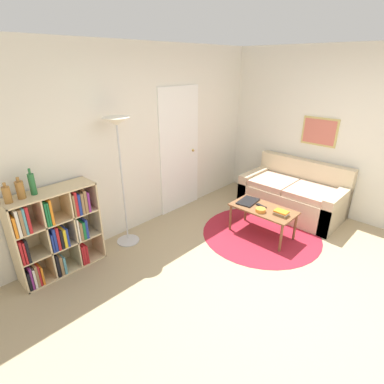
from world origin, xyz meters
name	(u,v)px	position (x,y,z in m)	size (l,w,h in m)	color
ground_plane	(285,289)	(0.00, 0.00, 0.00)	(14.00, 14.00, 0.00)	tan
wall_back	(147,141)	(0.03, 2.37, 1.29)	(7.48, 0.11, 2.60)	silver
wall_right	(295,129)	(2.26, 1.17, 1.30)	(0.08, 5.35, 2.60)	silver
rug	(261,233)	(0.84, 0.83, 0.00)	(1.72, 1.72, 0.01)	maroon
bookshelf	(54,232)	(-1.57, 2.16, 0.53)	(0.97, 0.34, 1.04)	beige
floor_lamp	(118,141)	(-0.64, 2.09, 1.44)	(0.33, 0.33, 1.74)	#B7B7BC
couch	(294,195)	(1.85, 0.85, 0.29)	(0.87, 1.58, 0.84)	#CCB793
coffee_table	(263,211)	(0.82, 0.82, 0.38)	(0.48, 0.91, 0.43)	brown
laptop	(248,201)	(0.84, 1.09, 0.44)	(0.38, 0.27, 0.02)	black
bowl	(261,210)	(0.69, 0.79, 0.46)	(0.14, 0.14, 0.05)	orange
book_stack_on_table	(281,213)	(0.80, 0.53, 0.47)	(0.14, 0.18, 0.07)	olive
remote	(261,206)	(0.84, 0.87, 0.44)	(0.08, 0.17, 0.02)	black
bottle_left	(7,195)	(-1.94, 2.15, 1.13)	(0.08, 0.08, 0.22)	olive
bottle_middle	(20,190)	(-1.81, 2.17, 1.13)	(0.08, 0.08, 0.23)	olive
bottle_right	(32,184)	(-1.68, 2.18, 1.16)	(0.07, 0.07, 0.29)	#236633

